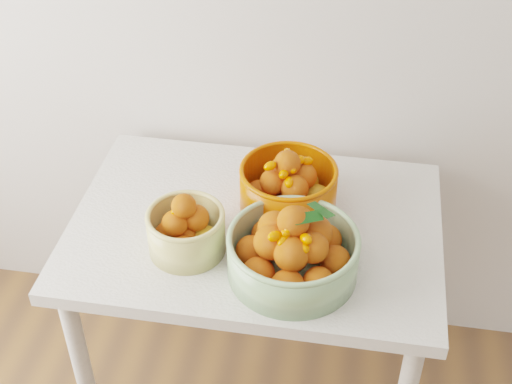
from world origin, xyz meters
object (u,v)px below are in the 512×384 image
(table, at_px, (255,249))
(bowl_cream, at_px, (186,230))
(bowl_orange, at_px, (288,188))
(bowl_green, at_px, (293,251))

(table, height_order, bowl_cream, bowl_cream)
(bowl_cream, relative_size, bowl_orange, 0.76)
(bowl_cream, xyz_separation_m, bowl_orange, (0.24, 0.20, 0.01))
(bowl_cream, height_order, bowl_orange, bowl_orange)
(bowl_orange, bearing_deg, bowl_green, -79.86)
(bowl_cream, distance_m, bowl_green, 0.28)
(bowl_cream, bearing_deg, table, 39.25)
(bowl_cream, xyz_separation_m, bowl_green, (0.28, -0.04, 0.01))
(table, relative_size, bowl_cream, 3.79)
(bowl_cream, height_order, bowl_green, bowl_green)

